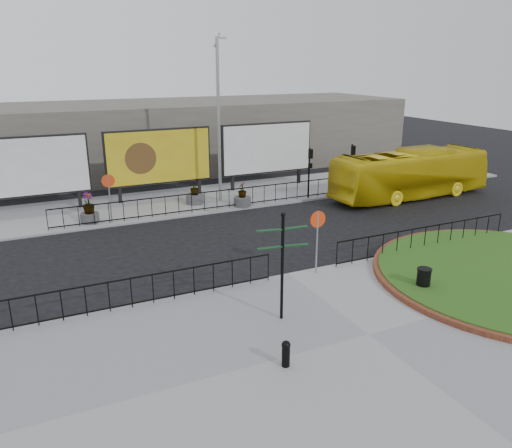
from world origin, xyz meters
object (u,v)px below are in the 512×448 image
billboard_mid (159,157)px  litter_bin (424,279)px  planter_b (195,195)px  bollard (286,352)px  planter_a (89,211)px  planter_c (242,198)px  fingerpost_sign (282,256)px  lamp_post (219,119)px  bus (411,174)px

billboard_mid → litter_bin: billboard_mid is taller
planter_b → billboard_mid: bearing=126.1°
bollard → litter_bin: litter_bin is taller
planter_a → planter_b: (5.94, 1.14, -0.14)m
planter_a → planter_c: (8.20, -0.46, -0.17)m
fingerpost_sign → bollard: 3.12m
billboard_mid → planter_b: size_ratio=4.38×
lamp_post → planter_a: lamp_post is taller
bollard → planter_c: size_ratio=0.56×
planter_c → planter_a: bearing=176.8°
bus → litter_bin: bearing=138.9°
fingerpost_sign → planter_a: 13.60m
bus → planter_a: (-18.28, 2.66, -0.73)m
lamp_post → fingerpost_sign: size_ratio=2.64×
billboard_mid → planter_a: (-4.50, -3.11, -1.87)m
lamp_post → planter_c: lamp_post is taller
lamp_post → bus: bearing=-19.4°
lamp_post → fingerpost_sign: lamp_post is taller
litter_bin → planter_c: bearing=96.2°
planter_a → bus: bearing=-8.3°
bollard → planter_b: size_ratio=0.53×
billboard_mid → bollard: (-1.50, -18.34, -2.07)m
lamp_post → planter_b: lamp_post is taller
litter_bin → planter_b: (-3.66, 14.37, 0.05)m
planter_a → planter_c: size_ratio=1.15×
billboard_mid → bollard: 18.52m
bollard → planter_a: size_ratio=0.49×
billboard_mid → planter_c: (3.70, -3.57, -2.03)m
bollard → planter_a: 15.53m
lamp_post → planter_a: 8.63m
lamp_post → planter_c: size_ratio=6.85×
planter_b → bollard: bearing=-100.2°
planter_b → planter_c: size_ratio=1.05×
planter_b → planter_a: bearing=-169.2°
planter_b → litter_bin: bearing=-75.7°
lamp_post → fingerpost_sign: (-3.39, -14.01, -2.59)m
bus → planter_b: (-12.35, 3.79, -0.87)m
billboard_mid → planter_b: bearing=-53.9°
bus → planter_a: bus is taller
bollard → planter_b: bearing=79.8°
bus → billboard_mid: bearing=65.6°
billboard_mid → lamp_post: (3.01, -1.97, 2.23)m
fingerpost_sign → billboard_mid: bearing=100.3°
billboard_mid → bus: 14.99m
fingerpost_sign → bus: fingerpost_sign is taller
lamp_post → bus: 11.91m
lamp_post → bollard: 17.52m
bollard → litter_bin: (6.59, 2.00, 0.01)m
billboard_mid → bollard: billboard_mid is taller
fingerpost_sign → litter_bin: fingerpost_sign is taller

